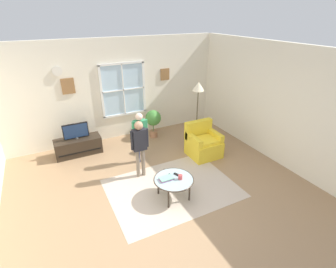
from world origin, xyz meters
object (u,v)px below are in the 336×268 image
(tv_stand, at_px, (78,146))
(remote_near_cup, at_px, (170,176))
(armchair, at_px, (203,144))
(television, at_px, (76,131))
(book_stack, at_px, (166,179))
(coffee_table, at_px, (174,180))
(floor_lamp, at_px, (198,93))
(person_black_shirt, at_px, (140,143))
(person_green_shirt, at_px, (140,132))
(remote_near_books, at_px, (177,174))
(potted_plant_by_window, at_px, (153,119))
(cup, at_px, (180,177))

(tv_stand, relative_size, remote_near_cup, 8.27)
(armchair, bearing_deg, remote_near_cup, -145.08)
(television, xyz_separation_m, remote_near_cup, (1.38, -2.56, -0.21))
(book_stack, bearing_deg, remote_near_cup, 28.24)
(coffee_table, relative_size, floor_lamp, 0.44)
(person_black_shirt, distance_m, floor_lamp, 2.13)
(tv_stand, bearing_deg, person_green_shirt, -39.84)
(tv_stand, xyz_separation_m, remote_near_books, (1.53, -2.58, 0.23))
(tv_stand, height_order, person_black_shirt, person_black_shirt)
(book_stack, xyz_separation_m, remote_near_books, (0.26, 0.04, -0.01))
(armchair, height_order, floor_lamp, floor_lamp)
(armchair, distance_m, remote_near_books, 1.73)
(television, distance_m, person_black_shirt, 2.01)
(book_stack, relative_size, remote_near_books, 1.90)
(remote_near_books, bearing_deg, television, 120.64)
(television, xyz_separation_m, remote_near_books, (1.53, -2.58, -0.21))
(person_green_shirt, bearing_deg, potted_plant_by_window, 53.43)
(television, bearing_deg, armchair, -27.73)
(remote_near_cup, bearing_deg, cup, -51.32)
(television, bearing_deg, remote_near_books, -59.36)
(book_stack, distance_m, cup, 0.27)
(potted_plant_by_window, bearing_deg, tv_stand, -178.97)
(potted_plant_by_window, bearing_deg, television, -178.89)
(remote_near_cup, distance_m, person_green_shirt, 1.50)
(armchair, xyz_separation_m, floor_lamp, (0.12, 0.52, 1.18))
(remote_near_books, relative_size, floor_lamp, 0.08)
(armchair, relative_size, book_stack, 3.26)
(television, relative_size, coffee_table, 0.79)
(cup, bearing_deg, tv_stand, 119.08)
(remote_near_cup, bearing_deg, tv_stand, 118.36)
(tv_stand, distance_m, cup, 3.14)
(television, relative_size, book_stack, 2.36)
(coffee_table, bearing_deg, remote_near_cup, 100.13)
(floor_lamp, bearing_deg, tv_stand, 161.68)
(coffee_table, height_order, cup, cup)
(coffee_table, distance_m, floor_lamp, 2.56)
(person_black_shirt, distance_m, person_green_shirt, 0.62)
(tv_stand, bearing_deg, floor_lamp, -18.32)
(coffee_table, bearing_deg, book_stack, 159.76)
(tv_stand, height_order, cup, cup)
(person_green_shirt, bearing_deg, television, 140.23)
(cup, relative_size, floor_lamp, 0.05)
(remote_near_books, relative_size, potted_plant_by_window, 0.17)
(television, relative_size, remote_near_books, 4.49)
(cup, xyz_separation_m, person_green_shirt, (-0.20, 1.63, 0.32))
(remote_near_books, relative_size, person_black_shirt, 0.10)
(coffee_table, xyz_separation_m, remote_near_books, (0.12, 0.09, 0.04))
(tv_stand, relative_size, cup, 12.55)
(person_black_shirt, bearing_deg, remote_near_cup, -71.75)
(armchair, xyz_separation_m, cup, (-1.36, -1.22, 0.16))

